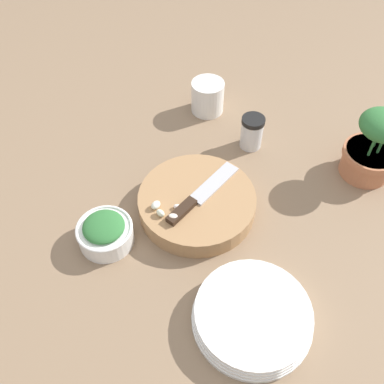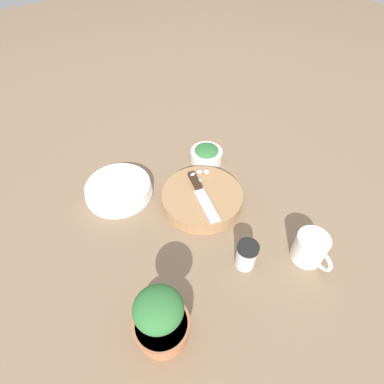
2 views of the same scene
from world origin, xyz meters
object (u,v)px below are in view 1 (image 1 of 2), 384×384
Objects in this scene: garlic_cloves at (166,211)px; chef_knife at (198,196)px; spice_jar at (252,132)px; potted_herb at (373,148)px; cutting_board at (196,204)px; herb_bowl at (105,232)px; coffee_mug at (208,96)px; plate_stack at (253,316)px.

chef_knife is at bearing 146.95° from garlic_cloves.
potted_herb reaches higher than spice_jar.
herb_bowl is (0.15, -0.14, 0.01)m from cutting_board.
coffee_mug reaches higher than cutting_board.
spice_jar reaches higher than chef_knife.
coffee_mug is at bearing -119.49° from spice_jar.
potted_herb reaches higher than garlic_cloves.
cutting_board reaches higher than plate_stack.
potted_herb reaches higher than cutting_board.
garlic_cloves is (0.07, -0.04, 0.00)m from chef_knife.
coffee_mug reaches higher than chef_knife.
chef_knife is (-0.00, 0.00, 0.03)m from cutting_board.
cutting_board is 2.13× the size of coffee_mug.
herb_bowl reaches higher than chef_knife.
chef_knife is 0.08m from garlic_cloves.
potted_herb is at bearing 132.72° from herb_bowl.
coffee_mug is at bearing -149.57° from plate_stack.
plate_stack is at bearing 61.69° from garlic_cloves.
potted_herb reaches higher than chef_knife.
plate_stack is (0.19, 0.20, -0.00)m from cutting_board.
potted_herb is at bearing 130.60° from cutting_board.
plate_stack is at bearing 19.51° from spice_jar.
plate_stack is at bearing 30.43° from coffee_mug.
garlic_cloves reaches higher than chef_knife.
chef_knife reaches higher than plate_stack.
potted_herb is (0.06, 0.43, 0.03)m from coffee_mug.
chef_knife is at bearing -135.34° from plate_stack.
spice_jar is 0.39× the size of plate_stack.
plate_stack is at bearing -29.76° from chef_knife.
cutting_board is 0.08m from garlic_cloves.
herb_bowl is 0.53× the size of plate_stack.
potted_herb is (-0.27, 0.32, 0.03)m from chef_knife.
potted_herb reaches higher than coffee_mug.
coffee_mug is (-0.34, -0.11, 0.02)m from cutting_board.
spice_jar is 0.28m from potted_herb.
plate_stack is at bearing 82.82° from herb_bowl.
potted_herb is at bearing 165.27° from plate_stack.
plate_stack is 1.26× the size of potted_herb.
herb_bowl is at bearing -42.90° from cutting_board.
coffee_mug reaches higher than plate_stack.
coffee_mug is at bearing 124.98° from chef_knife.
garlic_cloves is at bearing 131.14° from herb_bowl.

